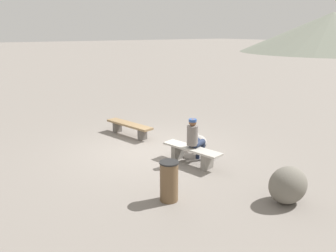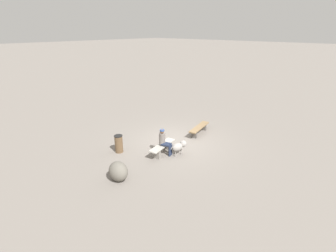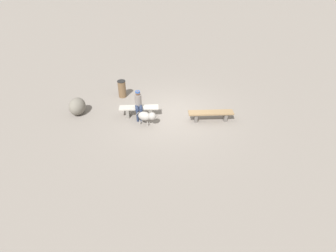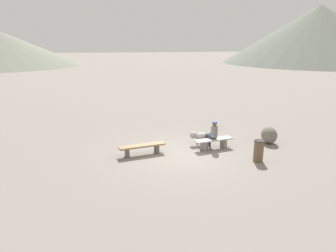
{
  "view_description": "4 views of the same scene",
  "coord_description": "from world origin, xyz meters",
  "px_view_note": "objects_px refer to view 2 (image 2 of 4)",
  "views": [
    {
      "loc": [
        7.71,
        -4.89,
        3.34
      ],
      "look_at": [
        -0.14,
        0.74,
        0.6
      ],
      "focal_mm": 35.96,
      "sensor_mm": 36.0,
      "label": 1
    },
    {
      "loc": [
        8.91,
        7.51,
        5.45
      ],
      "look_at": [
        0.29,
        -0.3,
        0.87
      ],
      "focal_mm": 26.65,
      "sensor_mm": 36.0,
      "label": 2
    },
    {
      "loc": [
        -1.38,
        10.17,
        6.35
      ],
      "look_at": [
        -0.04,
        1.63,
        0.46
      ],
      "focal_mm": 29.08,
      "sensor_mm": 36.0,
      "label": 3
    },
    {
      "loc": [
        -2.72,
        -11.24,
        4.51
      ],
      "look_at": [
        -0.28,
        1.88,
        0.69
      ],
      "focal_mm": 32.21,
      "sensor_mm": 36.0,
      "label": 4
    }
  ],
  "objects_px": {
    "trash_bin": "(119,144)",
    "boulder": "(118,171)",
    "bench_right": "(162,148)",
    "dog": "(179,146)",
    "seated_person": "(164,141)",
    "bench_left": "(199,128)"
  },
  "relations": [
    {
      "from": "trash_bin",
      "to": "boulder",
      "type": "xyz_separation_m",
      "value": [
        1.46,
        1.87,
        -0.04
      ]
    },
    {
      "from": "bench_right",
      "to": "dog",
      "type": "relative_size",
      "value": 1.98
    },
    {
      "from": "seated_person",
      "to": "boulder",
      "type": "distance_m",
      "value": 2.74
    },
    {
      "from": "dog",
      "to": "boulder",
      "type": "distance_m",
      "value": 3.2
    },
    {
      "from": "bench_left",
      "to": "seated_person",
      "type": "distance_m",
      "value": 3.08
    },
    {
      "from": "boulder",
      "to": "trash_bin",
      "type": "bearing_deg",
      "value": -127.87
    },
    {
      "from": "bench_right",
      "to": "boulder",
      "type": "relative_size",
      "value": 2.04
    },
    {
      "from": "bench_left",
      "to": "seated_person",
      "type": "bearing_deg",
      "value": -7.27
    },
    {
      "from": "bench_right",
      "to": "seated_person",
      "type": "relative_size",
      "value": 1.42
    },
    {
      "from": "bench_left",
      "to": "bench_right",
      "type": "distance_m",
      "value": 3.08
    },
    {
      "from": "bench_left",
      "to": "dog",
      "type": "height_order",
      "value": "dog"
    },
    {
      "from": "bench_left",
      "to": "boulder",
      "type": "height_order",
      "value": "boulder"
    },
    {
      "from": "seated_person",
      "to": "bench_left",
      "type": "bearing_deg",
      "value": 166.74
    },
    {
      "from": "seated_person",
      "to": "dog",
      "type": "xyz_separation_m",
      "value": [
        -0.46,
        0.5,
        -0.28
      ]
    },
    {
      "from": "boulder",
      "to": "seated_person",
      "type": "bearing_deg",
      "value": -176.92
    },
    {
      "from": "trash_bin",
      "to": "bench_right",
      "type": "bearing_deg",
      "value": 127.42
    },
    {
      "from": "bench_left",
      "to": "boulder",
      "type": "relative_size",
      "value": 2.27
    },
    {
      "from": "dog",
      "to": "bench_left",
      "type": "bearing_deg",
      "value": 27.11
    },
    {
      "from": "dog",
      "to": "bench_right",
      "type": "bearing_deg",
      "value": 140.38
    },
    {
      "from": "seated_person",
      "to": "boulder",
      "type": "xyz_separation_m",
      "value": [
        2.72,
        0.15,
        -0.3
      ]
    },
    {
      "from": "seated_person",
      "to": "dog",
      "type": "height_order",
      "value": "seated_person"
    },
    {
      "from": "bench_left",
      "to": "dog",
      "type": "distance_m",
      "value": 2.7
    }
  ]
}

